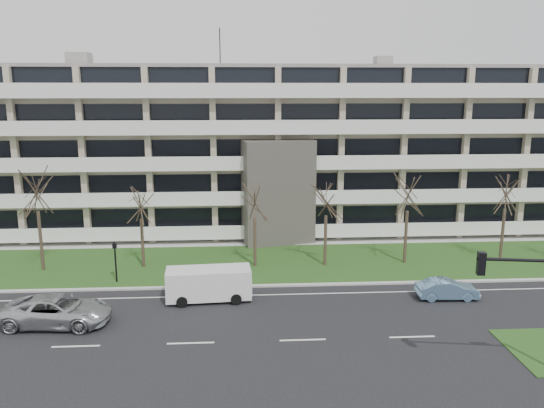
{
  "coord_description": "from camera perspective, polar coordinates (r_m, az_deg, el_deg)",
  "views": [
    {
      "loc": [
        -3.24,
        -26.16,
        13.25
      ],
      "look_at": [
        -1.06,
        10.0,
        5.34
      ],
      "focal_mm": 35.0,
      "sensor_mm": 36.0,
      "label": 1
    }
  ],
  "objects": [
    {
      "name": "pedestrian_signal",
      "position": [
        38.38,
        -16.51,
        -5.45
      ],
      "size": [
        0.28,
        0.22,
        2.95
      ],
      "rotation": [
        0.0,
        0.0,
        -0.01
      ],
      "color": "black",
      "rests_on": "ground"
    },
    {
      "name": "white_van",
      "position": [
        34.31,
        -6.71,
        -8.26
      ],
      "size": [
        5.48,
        2.49,
        2.07
      ],
      "rotation": [
        0.0,
        0.0,
        0.07
      ],
      "color": "white",
      "rests_on": "ground"
    },
    {
      "name": "tree_5",
      "position": [
        41.23,
        14.45,
        1.43
      ],
      "size": [
        3.7,
        3.7,
        7.39
      ],
      "color": "#382B21",
      "rests_on": "ground"
    },
    {
      "name": "apartment_building",
      "position": [
        51.89,
        0.14,
        6.08
      ],
      "size": [
        60.5,
        15.1,
        18.75
      ],
      "color": "#BBB091",
      "rests_on": "ground"
    },
    {
      "name": "silver_pickup",
      "position": [
        33.2,
        -22.12,
        -10.59
      ],
      "size": [
        6.25,
        3.25,
        1.68
      ],
      "primitive_type": "imported",
      "rotation": [
        0.0,
        0.0,
        1.49
      ],
      "color": "#BABEC2",
      "rests_on": "ground"
    },
    {
      "name": "sidewalk",
      "position": [
        46.68,
        0.67,
        -4.13
      ],
      "size": [
        90.0,
        2.0,
        0.08
      ],
      "primitive_type": "cube",
      "color": "#B2B2AD",
      "rests_on": "ground"
    },
    {
      "name": "grass_verge",
      "position": [
        41.46,
        1.21,
        -6.29
      ],
      "size": [
        90.0,
        10.0,
        0.06
      ],
      "primitive_type": "cube",
      "color": "#254717",
      "rests_on": "ground"
    },
    {
      "name": "tree_4",
      "position": [
        39.65,
        5.86,
        0.87
      ],
      "size": [
        3.49,
        3.49,
        6.98
      ],
      "color": "#382B21",
      "rests_on": "ground"
    },
    {
      "name": "blue_sedan",
      "position": [
        36.25,
        18.32,
        -8.69
      ],
      "size": [
        3.96,
        1.49,
        1.29
      ],
      "primitive_type": "imported",
      "rotation": [
        0.0,
        0.0,
        1.54
      ],
      "color": "#79A7D2",
      "rests_on": "ground"
    },
    {
      "name": "curb",
      "position": [
        36.76,
        1.85,
        -8.72
      ],
      "size": [
        90.0,
        0.35,
        0.12
      ],
      "primitive_type": "cube",
      "color": "#B2B2AD",
      "rests_on": "ground"
    },
    {
      "name": "tree_3",
      "position": [
        39.23,
        -1.88,
        0.69
      ],
      "size": [
        3.45,
        3.45,
        6.89
      ],
      "color": "#382B21",
      "rests_on": "ground"
    },
    {
      "name": "lane_edge_line",
      "position": [
        35.39,
        2.08,
        -9.67
      ],
      "size": [
        90.0,
        0.12,
        0.01
      ],
      "primitive_type": "cube",
      "color": "white",
      "rests_on": "ground"
    },
    {
      "name": "tree_2",
      "position": [
        40.28,
        -13.99,
        0.4
      ],
      "size": [
        3.34,
        3.34,
        6.68
      ],
      "color": "#382B21",
      "rests_on": "ground"
    },
    {
      "name": "tree_6",
      "position": [
        44.07,
        23.94,
        1.6
      ],
      "size": [
        3.77,
        3.77,
        7.55
      ],
      "color": "#382B21",
      "rests_on": "ground"
    },
    {
      "name": "tree_1",
      "position": [
        41.75,
        -24.08,
        1.66
      ],
      "size": [
        4.06,
        4.06,
        8.11
      ],
      "color": "#382B21",
      "rests_on": "ground"
    },
    {
      "name": "ground",
      "position": [
        29.5,
        3.32,
        -14.4
      ],
      "size": [
        160.0,
        160.0,
        0.0
      ],
      "primitive_type": "plane",
      "color": "black",
      "rests_on": "ground"
    }
  ]
}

